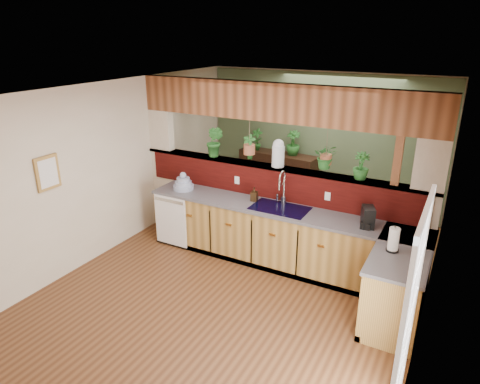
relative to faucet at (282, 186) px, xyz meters
The scene contains 28 objects.
ground 1.64m from the faucet, 100.84° to the right, with size 4.60×7.00×0.01m, color #57331B.
ceiling 1.82m from the faucet, 100.84° to the right, with size 4.60×7.00×0.01m, color brown.
wall_back 2.39m from the faucet, 95.18° to the left, with size 4.60×0.02×2.60m, color beige.
wall_left 2.76m from the faucet, 155.89° to the right, with size 0.02×7.00×2.60m, color beige.
wall_right 2.37m from the faucet, 28.37° to the right, with size 0.02×7.00×2.60m, color beige.
pass_through_partition 0.29m from the faucet, 129.93° to the left, with size 4.60×0.21×2.60m.
pass_through_ledge 0.36m from the faucet, 133.83° to the left, with size 4.60×0.21×0.04m, color brown.
header_beam 1.19m from the faucet, 133.83° to the left, with size 4.60×0.15×0.55m, color brown.
sage_backwall 2.37m from the faucet, 95.23° to the left, with size 4.55×0.02×2.55m, color #506545.
countertop 0.99m from the faucet, 22.44° to the right, with size 4.14×1.52×0.90m.
dishwasher 1.90m from the faucet, 164.73° to the right, with size 0.58×0.03×0.82m.
navy_sink 0.39m from the faucet, 77.08° to the right, with size 0.82×0.50×0.18m.
french_door 3.18m from the faucet, 49.73° to the right, with size 0.06×1.02×2.16m, color white.
framed_print 3.17m from the faucet, 142.26° to the right, with size 0.04×0.35×0.45m.
faucet is the anchor object (origin of this frame).
dish_stack 1.65m from the faucet, behind, with size 0.33×0.33×0.29m.
soap_dispenser 0.46m from the faucet, behind, with size 0.10×0.10×0.21m, color #372514.
coffee_maker 1.29m from the faucet, ahead, with size 0.14×0.24×0.27m.
paper_towel 1.82m from the faucet, 22.62° to the right, with size 0.14×0.14×0.31m.
glass_jar 0.51m from the faucet, 128.50° to the left, with size 0.19×0.19×0.41m.
ledge_plant_left 1.37m from the faucet, 169.96° to the left, with size 0.27×0.22×0.50m, color #205820.
ledge_plant_right 1.13m from the faucet, 12.27° to the left, with size 0.21×0.21×0.37m, color #205820.
hanging_plant_a 0.89m from the faucet, 161.08° to the left, with size 0.22×0.17×0.53m.
hanging_plant_b 0.85m from the faucet, 22.55° to the left, with size 0.38×0.35×0.52m.
shelving_console 2.44m from the faucet, 114.94° to the left, with size 1.59×0.42×1.06m, color black.
shelf_plant_a 2.58m from the faucet, 124.43° to the left, with size 0.23×0.16×0.43m, color #205820.
shelf_plant_b 2.24m from the faucet, 108.01° to the left, with size 0.26×0.26×0.47m, color #205820.
floor_plant 2.11m from the faucet, 54.69° to the left, with size 0.73×0.63×0.81m, color #205820.
Camera 1 is at (2.43, -4.24, 3.27)m, focal length 32.00 mm.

